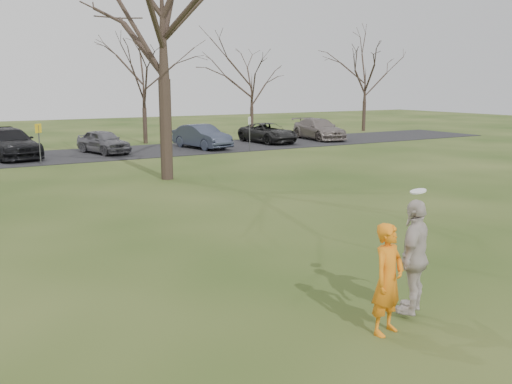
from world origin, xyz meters
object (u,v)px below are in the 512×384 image
Objects in this scene: car_3 at (9,143)px; car_7 at (319,129)px; big_tree at (162,8)px; player_defender at (388,279)px; car_5 at (202,136)px; catching_play at (415,256)px; car_4 at (103,141)px; car_6 at (268,133)px.

car_7 is (20.80, -0.08, -0.04)m from car_3.
big_tree reaches higher than car_7.
player_defender is 0.13× the size of big_tree.
car_7 is (9.81, 0.93, 0.01)m from car_5.
catching_play is (-17.26, -25.94, 0.30)m from car_7.
car_7 reaches higher than car_4.
car_3 is at bearing 174.69° from car_6.
car_4 is at bearing 162.83° from car_5.
big_tree reaches higher than car_4.
car_3 is 0.39× the size of big_tree.
car_3 is at bearing 162.99° from car_5.
car_4 is 0.77× the size of car_7.
car_7 is at bearing -14.52° from car_4.
car_4 is 0.29× the size of big_tree.
car_6 is 4.42m from car_7.
car_3 is 1.14× the size of car_6.
catching_play is (3.54, -26.02, 0.25)m from car_3.
player_defender reaches higher than car_7.
catching_play reaches higher than car_5.
car_7 reaches higher than car_6.
big_tree is at bearing -140.90° from car_7.
big_tree reaches higher than catching_play.
car_6 is at bearing -10.73° from car_3.
car_7 reaches higher than car_5.
car_3 is at bearing -174.71° from car_7.
car_3 reaches higher than car_5.
car_7 is at bearing -3.38° from car_6.
car_6 is 0.93× the size of car_7.
car_3 is at bearing 159.11° from car_4.
player_defender is at bearing -163.32° from catching_play.
catching_play is at bearing 1.85° from player_defender.
big_tree is at bearing 66.85° from player_defender.
big_tree is (-5.99, -9.56, 6.22)m from car_5.
player_defender reaches higher than car_5.
car_6 is 16.65m from big_tree.
player_defender is 26.58m from car_5.
car_5 is 0.87× the size of car_7.
player_defender is 0.38× the size of car_6.
car_4 is 0.89× the size of car_5.
car_6 is at bearing -173.19° from car_7.
car_7 is at bearing 33.59° from big_tree.
car_3 is (-2.71, 26.27, -0.08)m from player_defender.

